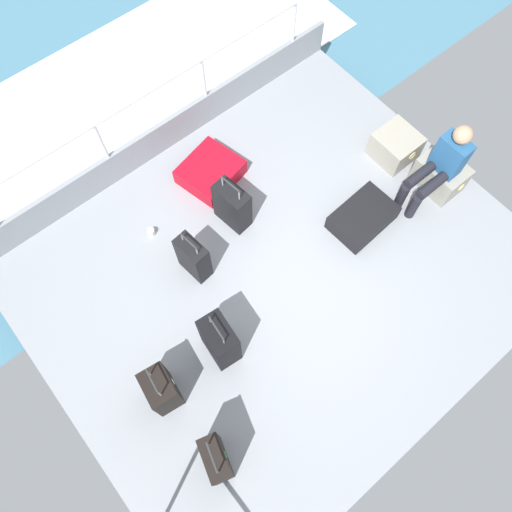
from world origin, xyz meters
name	(u,v)px	position (x,y,z in m)	size (l,w,h in m)	color
ground_plane	(279,274)	(0.00, 0.00, -0.03)	(4.40, 5.20, 0.06)	gray
gunwale_port	(162,137)	(-2.17, 0.00, 0.23)	(0.06, 5.20, 0.45)	gray
railing_port	(153,106)	(-2.17, 0.00, 0.78)	(0.04, 4.20, 1.02)	silver
sea_wake	(109,97)	(-3.60, 0.00, -0.34)	(12.00, 12.00, 0.01)	teal
cargo_crate_0	(395,146)	(-0.30, 2.10, 0.18)	(0.52, 0.47, 0.35)	#9E9989
cargo_crate_1	(440,175)	(0.33, 2.20, 0.19)	(0.58, 0.40, 0.39)	gray
passenger_seated	(441,165)	(0.33, 2.02, 0.57)	(0.34, 0.66, 1.09)	#26598C
suitcase_0	(216,460)	(1.10, -1.70, 0.33)	(0.42, 0.29, 0.83)	black
suitcase_1	(193,258)	(-0.62, -0.67, 0.29)	(0.38, 0.23, 0.71)	black
suitcase_2	(363,217)	(0.13, 1.15, 0.11)	(0.53, 0.74, 0.22)	black
suitcase_3	(232,206)	(-0.85, 0.04, 0.30)	(0.43, 0.27, 0.76)	black
suitcase_4	(210,172)	(-1.47, 0.18, 0.11)	(0.72, 0.77, 0.22)	#B70C1E
suitcase_5	(220,341)	(0.27, -1.01, 0.34)	(0.42, 0.30, 0.80)	black
suitcase_6	(161,390)	(0.28, -1.73, 0.29)	(0.39, 0.31, 0.77)	black
paper_cup	(151,232)	(-1.29, -0.81, 0.05)	(0.08, 0.08, 0.10)	white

